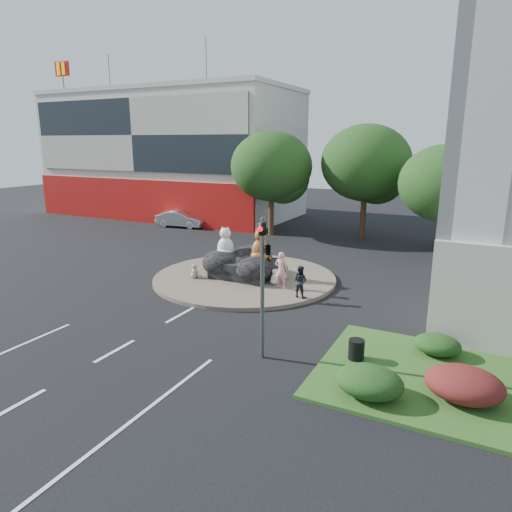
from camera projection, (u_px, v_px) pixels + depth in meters
The scene contains 20 objects.
ground at pixel (115, 351), 16.60m from camera, with size 120.00×120.00×0.00m, color black.
roundabout_island at pixel (245, 278), 25.23m from camera, with size 10.00×10.00×0.20m, color brown.
rock_plinth at pixel (245, 268), 25.10m from camera, with size 3.20×2.60×0.90m, color black, non-canonical shape.
shophouse_block at pixel (173, 154), 47.14m from camera, with size 25.20×12.30×17.40m.
grass_verge at pixel (482, 390), 13.93m from camera, with size 10.00×6.00×0.12m, color #2F541C.
tree_left at pixel (273, 170), 36.14m from camera, with size 6.46×6.46×8.27m.
tree_mid at pixel (367, 167), 34.72m from camera, with size 6.84×6.84×8.76m.
tree_right at pixel (445, 187), 28.86m from camera, with size 5.70×5.70×7.30m.
hedge_near_green at pixel (369, 382), 13.39m from camera, with size 2.00×1.60×0.90m, color black.
hedge_red at pixel (464, 384), 13.14m from camera, with size 2.20×1.76×0.99m, color #4C1814.
hedge_back_green at pixel (437, 345), 16.04m from camera, with size 1.60×1.28×0.72m, color black.
traffic_light at pixel (265, 259), 15.22m from camera, with size 0.44×1.24×5.00m.
cat_white at pixel (225, 242), 25.17m from camera, with size 1.09×0.94×1.81m, color silver, non-canonical shape.
cat_tabby at pixel (261, 245), 24.48m from camera, with size 1.13×0.98×1.88m, color #AF5E24, non-canonical shape.
kitten_calico at pixel (195, 271), 24.80m from camera, with size 0.48×0.42×0.81m, color silver, non-canonical shape.
kitten_white at pixel (275, 276), 23.68m from camera, with size 0.50×0.44×0.84m, color silver, non-canonical shape.
pedestrian_pink at pixel (281, 270), 22.90m from camera, with size 0.69×0.45×1.89m, color pink.
pedestrian_dark at pixel (300, 281), 21.63m from camera, with size 0.75×0.59×1.55m, color #212229.
parked_car at pixel (181, 219), 40.57m from camera, with size 1.54×4.43×1.46m, color #B7B8BF.
litter_bin at pixel (356, 349), 15.69m from camera, with size 0.55×0.55×0.70m, color black.
Camera 1 is at (11.49, -11.28, 7.42)m, focal length 32.00 mm.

